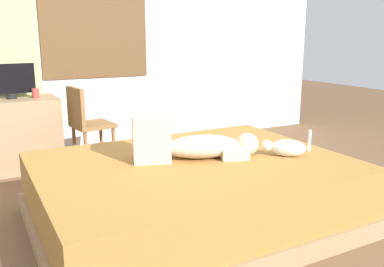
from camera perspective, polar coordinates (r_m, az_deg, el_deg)
The scene contains 10 objects.
ground_plane at distance 3.02m, azimuth 1.44°, elevation -13.47°, with size 16.00×16.00×0.00m, color brown.
back_wall_with_window at distance 5.08m, azimuth -13.41°, elevation 14.00°, with size 6.40×0.14×2.90m.
bed at distance 3.07m, azimuth 0.13°, elevation -8.10°, with size 2.24×1.71×0.48m.
person_lying at distance 3.03m, azimuth -0.29°, elevation -1.35°, with size 0.93×0.50×0.34m.
cat at distance 3.17m, azimuth 12.77°, elevation -1.90°, with size 0.29×0.27×0.21m.
desk at distance 4.62m, azimuth -23.39°, elevation -0.13°, with size 0.90×0.56×0.74m.
tv_monitor at distance 4.54m, azimuth -23.80°, elevation 6.68°, with size 0.48×0.10×0.35m.
cup at distance 4.51m, azimuth -20.75°, elevation 5.22°, with size 0.07×0.07×0.10m, color #B23D38.
chair_by_desk at distance 4.36m, azimuth -14.39°, elevation 1.64°, with size 0.43×0.43×0.86m.
curtain_left at distance 4.81m, azimuth -23.09°, elevation 11.98°, with size 0.44×0.06×2.67m, color #ADCC75.
Camera 1 is at (-1.34, -2.33, 1.36)m, focal length 38.71 mm.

